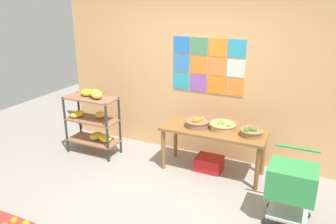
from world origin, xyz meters
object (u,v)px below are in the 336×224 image
produce_crate_under_table (209,163)px  shopping_cart (291,184)px  fruit_basket_back_right (223,126)px  banana_shelf_unit (93,118)px  fruit_basket_centre (197,122)px  display_table (213,135)px  fruit_basket_right (252,132)px

produce_crate_under_table → shopping_cart: 1.49m
fruit_basket_back_right → produce_crate_under_table: 0.65m
banana_shelf_unit → shopping_cart: (3.11, -0.54, -0.12)m
banana_shelf_unit → shopping_cart: size_ratio=1.30×
fruit_basket_centre → produce_crate_under_table: bearing=5.9°
fruit_basket_back_right → shopping_cart: size_ratio=0.45×
banana_shelf_unit → produce_crate_under_table: 1.98m
shopping_cart → produce_crate_under_table: bearing=140.0°
banana_shelf_unit → display_table: size_ratio=0.73×
fruit_basket_centre → shopping_cart: (1.40, -0.75, -0.24)m
fruit_basket_centre → fruit_basket_back_right: size_ratio=0.94×
fruit_basket_back_right → display_table: bearing=-153.6°
display_table → fruit_basket_right: bearing=0.4°
banana_shelf_unit → fruit_basket_centre: (1.71, 0.22, 0.12)m
fruit_basket_right → fruit_basket_back_right: (-0.42, 0.05, -0.01)m
display_table → produce_crate_under_table: bearing=151.3°
banana_shelf_unit → shopping_cart: banana_shelf_unit is taller
display_table → fruit_basket_back_right: size_ratio=3.94×
display_table → fruit_basket_right: size_ratio=4.77×
banana_shelf_unit → fruit_basket_back_right: banana_shelf_unit is taller
produce_crate_under_table → fruit_basket_right: bearing=-2.5°
fruit_basket_right → produce_crate_under_table: (-0.59, 0.03, -0.63)m
fruit_basket_back_right → produce_crate_under_table: fruit_basket_back_right is taller
banana_shelf_unit → shopping_cart: bearing=-9.8°
fruit_basket_centre → shopping_cart: bearing=-28.3°
banana_shelf_unit → fruit_basket_centre: bearing=7.2°
fruit_basket_centre → display_table: bearing=-2.1°
fruit_basket_right → shopping_cart: (0.62, -0.75, -0.24)m
produce_crate_under_table → fruit_basket_centre: bearing=-174.1°
fruit_basket_right → shopping_cart: size_ratio=0.37×
banana_shelf_unit → display_table: banana_shelf_unit is taller
display_table → fruit_basket_back_right: (0.12, 0.06, 0.15)m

